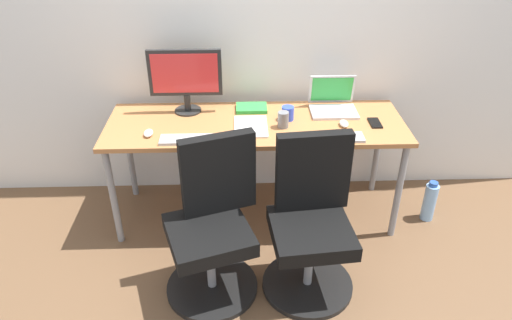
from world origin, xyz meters
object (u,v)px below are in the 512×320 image
(office_chair_right, at_px, (311,224))
(desktop_monitor, at_px, (185,77))
(water_bottle_on_floor, at_px, (430,201))
(open_laptop, at_px, (333,102))
(coffee_mug, at_px, (288,113))
(office_chair_left, at_px, (213,226))

(office_chair_right, xyz_separation_m, desktop_monitor, (-0.75, 0.85, 0.56))
(water_bottle_on_floor, height_order, open_laptop, open_laptop)
(office_chair_right, height_order, water_bottle_on_floor, office_chair_right)
(office_chair_right, bearing_deg, desktop_monitor, 131.26)
(open_laptop, distance_m, coffee_mug, 0.35)
(office_chair_left, height_order, open_laptop, open_laptop)
(office_chair_right, relative_size, open_laptop, 3.03)
(desktop_monitor, bearing_deg, water_bottle_on_floor, -9.78)
(open_laptop, height_order, coffee_mug, open_laptop)
(office_chair_left, height_order, coffee_mug, office_chair_left)
(office_chair_right, relative_size, water_bottle_on_floor, 3.03)
(office_chair_right, distance_m, water_bottle_on_floor, 1.12)
(water_bottle_on_floor, bearing_deg, coffee_mug, 172.12)
(desktop_monitor, xyz_separation_m, coffee_mug, (0.67, -0.15, -0.20))
(office_chair_right, height_order, open_laptop, open_laptop)
(office_chair_left, distance_m, desktop_monitor, 1.04)
(office_chair_right, height_order, coffee_mug, office_chair_right)
(water_bottle_on_floor, relative_size, coffee_mug, 3.37)
(office_chair_right, xyz_separation_m, coffee_mug, (-0.08, 0.70, 0.36))
(office_chair_right, bearing_deg, office_chair_left, -179.70)
(office_chair_left, xyz_separation_m, office_chair_right, (0.56, 0.00, 0.00))
(water_bottle_on_floor, distance_m, desktop_monitor, 1.90)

